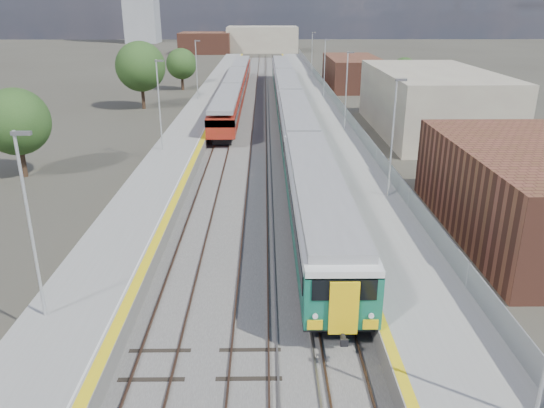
{
  "coord_description": "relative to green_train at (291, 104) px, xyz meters",
  "views": [
    {
      "loc": [
        -1.38,
        -10.39,
        12.62
      ],
      "look_at": [
        -1.01,
        17.37,
        2.2
      ],
      "focal_mm": 35.0,
      "sensor_mm": 36.0,
      "label": 1
    }
  ],
  "objects": [
    {
      "name": "tree_a",
      "position": [
        -21.79,
        -18.78,
        2.01
      ],
      "size": [
        5.1,
        5.1,
        6.91
      ],
      "color": "#382619",
      "rests_on": "ground"
    },
    {
      "name": "tree_c",
      "position": [
        -15.95,
        26.82,
        1.72
      ],
      "size": [
        4.75,
        4.75,
        6.44
      ],
      "color": "#382619",
      "rests_on": "ground"
    },
    {
      "name": "tree_b",
      "position": [
        -18.66,
        10.47,
        3.02
      ],
      "size": [
        6.28,
        6.28,
        8.51
      ],
      "color": "#382619",
      "rests_on": "ground"
    },
    {
      "name": "tracks",
      "position": [
        -3.15,
        5.72,
        -2.23
      ],
      "size": [
        8.96,
        160.0,
        0.17
      ],
      "color": "#4C3323",
      "rests_on": "ground"
    },
    {
      "name": "green_train",
      "position": [
        0.0,
        0.0,
        0.0
      ],
      "size": [
        3.01,
        83.76,
        3.31
      ],
      "color": "black",
      "rests_on": "ground"
    },
    {
      "name": "ground",
      "position": [
        -1.5,
        1.54,
        -2.33
      ],
      "size": [
        320.0,
        320.0,
        0.0
      ],
      "primitive_type": "plane",
      "color": "#47443A",
      "rests_on": "ground"
    },
    {
      "name": "platform_right",
      "position": [
        3.78,
        4.03,
        -1.8
      ],
      "size": [
        4.7,
        155.0,
        8.52
      ],
      "color": "slate",
      "rests_on": "ground"
    },
    {
      "name": "red_train",
      "position": [
        -7.0,
        17.32,
        -0.25
      ],
      "size": [
        2.79,
        56.58,
        3.52
      ],
      "color": "black",
      "rests_on": "ground"
    },
    {
      "name": "ballast_bed",
      "position": [
        -3.75,
        4.04,
        -2.3
      ],
      "size": [
        10.5,
        155.0,
        0.06
      ],
      "primitive_type": "cube",
      "color": "#565451",
      "rests_on": "ground"
    },
    {
      "name": "buildings",
      "position": [
        -19.62,
        90.14,
        8.37
      ],
      "size": [
        72.0,
        185.5,
        40.0
      ],
      "color": "brown",
      "rests_on": "ground"
    },
    {
      "name": "platform_left",
      "position": [
        -10.55,
        4.03,
        -1.82
      ],
      "size": [
        4.3,
        155.0,
        8.52
      ],
      "color": "slate",
      "rests_on": "ground"
    },
    {
      "name": "tree_d",
      "position": [
        18.32,
        23.42,
        1.0
      ],
      "size": [
        3.92,
        3.92,
        5.31
      ],
      "color": "#382619",
      "rests_on": "ground"
    }
  ]
}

